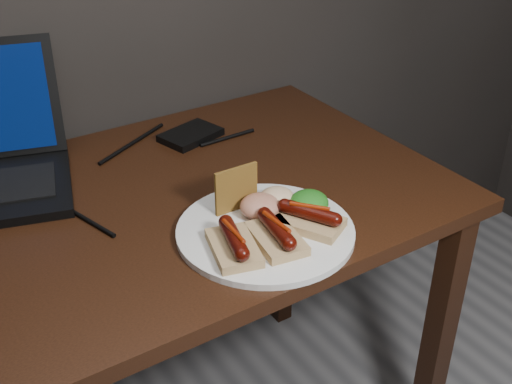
{
  "coord_description": "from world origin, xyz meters",
  "views": [
    {
      "loc": [
        -0.26,
        0.41,
        1.38
      ],
      "look_at": [
        0.25,
        1.21,
        0.82
      ],
      "focal_mm": 45.0,
      "sensor_mm": 36.0,
      "label": 1
    }
  ],
  "objects": [
    {
      "name": "salad_greens",
      "position": [
        0.35,
        1.18,
        0.78
      ],
      "size": [
        0.07,
        0.07,
        0.04
      ],
      "primitive_type": "ellipsoid",
      "color": "#1A5911",
      "rests_on": "plate"
    },
    {
      "name": "bread_sausage_center",
      "position": [
        0.25,
        1.13,
        0.78
      ],
      "size": [
        0.09,
        0.12,
        0.04
      ],
      "color": "tan",
      "rests_on": "plate"
    },
    {
      "name": "plate",
      "position": [
        0.25,
        1.18,
        0.76
      ],
      "size": [
        0.37,
        0.37,
        0.01
      ],
      "primitive_type": "cylinder",
      "rotation": [
        0.0,
        0.0,
        -0.21
      ],
      "color": "white",
      "rests_on": "desk"
    },
    {
      "name": "bread_sausage_right",
      "position": [
        0.32,
        1.14,
        0.78
      ],
      "size": [
        0.12,
        0.13,
        0.04
      ],
      "color": "tan",
      "rests_on": "plate"
    },
    {
      "name": "bread_sausage_left",
      "position": [
        0.17,
        1.15,
        0.78
      ],
      "size": [
        0.1,
        0.13,
        0.04
      ],
      "color": "tan",
      "rests_on": "plate"
    },
    {
      "name": "coleslaw_mound",
      "position": [
        0.31,
        1.23,
        0.78
      ],
      "size": [
        0.06,
        0.06,
        0.04
      ],
      "primitive_type": "ellipsoid",
      "color": "#EEE6CE",
      "rests_on": "plate"
    },
    {
      "name": "desk_cables",
      "position": [
        0.01,
        1.51,
        0.75
      ],
      "size": [
        0.96,
        0.37,
        0.01
      ],
      "color": "black",
      "rests_on": "desk"
    },
    {
      "name": "hard_drive",
      "position": [
        0.32,
        1.59,
        0.76
      ],
      "size": [
        0.15,
        0.12,
        0.02
      ],
      "primitive_type": "cube",
      "rotation": [
        0.0,
        0.0,
        0.27
      ],
      "color": "black",
      "rests_on": "desk"
    },
    {
      "name": "salsa_mound",
      "position": [
        0.27,
        1.22,
        0.78
      ],
      "size": [
        0.07,
        0.07,
        0.04
      ],
      "primitive_type": "ellipsoid",
      "color": "maroon",
      "rests_on": "plate"
    },
    {
      "name": "crispbread",
      "position": [
        0.24,
        1.26,
        0.8
      ],
      "size": [
        0.09,
        0.01,
        0.08
      ],
      "primitive_type": "cube",
      "color": "olive",
      "rests_on": "plate"
    },
    {
      "name": "desk",
      "position": [
        0.0,
        1.38,
        0.66
      ],
      "size": [
        1.4,
        0.7,
        0.75
      ],
      "color": "#35190D",
      "rests_on": "ground"
    }
  ]
}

